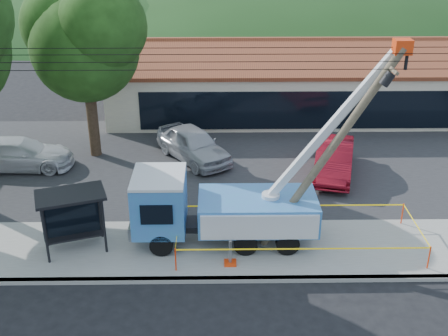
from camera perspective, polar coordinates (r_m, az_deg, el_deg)
ground at (r=18.39m, az=1.59°, el=-15.34°), size 120.00×120.00×0.00m
curb at (r=19.99m, az=1.35°, el=-11.26°), size 60.00×0.25×0.15m
sidewalk at (r=21.54m, az=1.17°, el=-8.26°), size 60.00×4.00×0.15m
parking_lot at (r=28.57m, az=0.65°, el=0.59°), size 60.00×12.00×0.10m
strip_mall at (r=35.71m, az=6.85°, el=8.65°), size 22.50×8.53×4.67m
tree_lot at (r=28.28m, az=-14.04°, el=12.77°), size 6.30×5.60×8.94m
hill_west at (r=71.44m, az=-12.80°, el=14.99°), size 78.40×56.00×28.00m
hill_center at (r=70.80m, az=8.18°, el=15.25°), size 89.60×64.00×32.00m
utility_truck at (r=21.24m, az=-0.48°, el=-3.88°), size 9.70×3.74×7.80m
leaning_pole at (r=20.21m, az=11.25°, el=2.53°), size 4.65×1.66×7.70m
bus_shelter at (r=21.42m, az=-15.24°, el=-3.84°), size 2.80×2.20×2.36m
caution_tape at (r=21.46m, az=7.44°, el=-6.26°), size 9.05×3.18×0.92m
car_silver at (r=28.87m, az=-3.09°, el=0.71°), size 4.39×5.17×1.67m
car_red at (r=27.76m, az=10.95°, el=-0.79°), size 2.79×5.12×1.60m
car_white at (r=29.65m, az=-19.82°, el=-0.15°), size 5.20×2.13×1.51m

